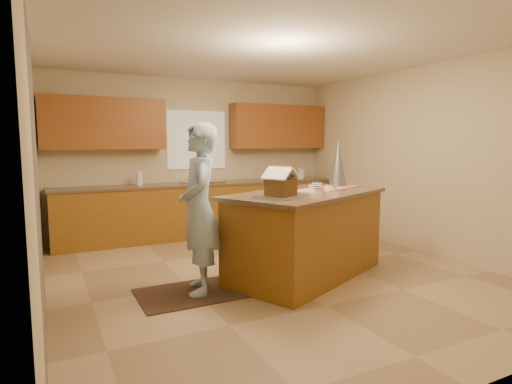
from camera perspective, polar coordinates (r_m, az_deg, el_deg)
floor at (r=5.31m, az=1.97°, el=-10.94°), size 5.50×5.50×0.00m
ceiling at (r=5.18m, az=2.09°, el=18.83°), size 5.50×5.50×0.00m
wall_back at (r=7.60m, az=-8.02°, el=4.65°), size 5.50×5.50×0.00m
wall_front at (r=2.98m, az=28.38°, el=0.92°), size 5.50×5.50×0.00m
wall_left at (r=4.45m, az=-27.52°, el=2.60°), size 5.50×5.50×0.00m
wall_right at (r=6.65m, az=21.34°, el=3.99°), size 5.50×5.50×0.00m
stone_accent at (r=3.66m, az=-27.27°, el=0.33°), size 0.00×2.50×2.50m
window_curtain at (r=7.57m, az=-7.98°, el=6.92°), size 1.05×0.03×1.00m
back_counter_base at (r=7.40m, az=-7.16°, el=-2.47°), size 4.80×0.60×0.88m
back_counter_top at (r=7.34m, az=-7.21°, el=1.08°), size 4.85×0.63×0.04m
upper_cabinet_left at (r=7.07m, az=-19.72°, el=8.65°), size 1.85×0.35×0.80m
upper_cabinet_right at (r=8.07m, az=2.94°, el=8.73°), size 1.85×0.35×0.80m
sink at (r=7.35m, az=-7.21°, el=1.00°), size 0.70×0.45×0.12m
faucet at (r=7.50m, az=-7.69°, el=2.41°), size 0.03×0.03×0.28m
island_base at (r=5.17m, az=6.74°, el=-5.87°), size 2.23×1.73×0.98m
island_top at (r=5.09m, az=6.82°, el=-0.25°), size 2.35×1.85×0.04m
table_runner at (r=5.51m, az=9.59°, el=0.50°), size 1.18×0.82×0.01m
baking_tray at (r=4.55m, az=3.32°, el=-0.57°), size 0.62×0.55×0.03m
cookbook at (r=5.45m, az=4.01°, el=1.53°), size 0.30×0.27×0.10m
tinsel_tree at (r=5.84m, az=10.94°, el=3.78°), size 0.32×0.32×0.61m
rug at (r=4.73m, az=-8.04°, el=-13.18°), size 1.22×0.80×0.01m
boy at (r=4.52m, az=-7.62°, el=-2.23°), size 0.59×0.75×1.80m
canister_a at (r=7.94m, az=2.85°, el=2.44°), size 0.15×0.15×0.21m
canister_b at (r=8.04m, az=4.02°, el=2.61°), size 0.17×0.17×0.24m
canister_c at (r=8.22m, az=6.07°, el=2.48°), size 0.13×0.13×0.19m
paper_towel at (r=7.05m, az=-15.40°, el=1.75°), size 0.10×0.10×0.23m
gingerbread_house at (r=4.54m, az=3.33°, el=1.07°), size 0.40×0.41×0.31m
candy_bowls at (r=5.23m, az=6.83°, el=0.52°), size 0.87×0.75×0.06m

